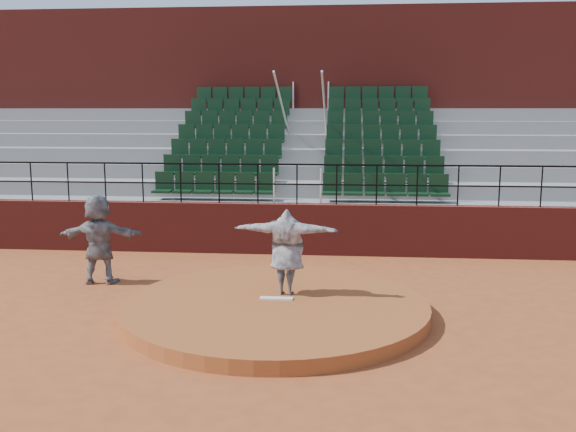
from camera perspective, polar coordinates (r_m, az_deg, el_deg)
The scene contains 9 objects.
ground at distance 11.72m, azimuth -1.12°, elevation -8.79°, with size 90.00×90.00×0.00m, color #9C4B23.
pitchers_mound at distance 11.68m, azimuth -1.12°, elevation -8.20°, with size 5.50×5.50×0.25m, color #9F5023.
pitching_rubber at distance 11.78m, azimuth -1.04°, elevation -7.33°, with size 0.60×0.15×0.03m, color white.
boundary_wall at distance 16.39m, azimuth 0.79°, elevation -1.16°, with size 24.00×0.30×1.30m, color maroon.
wall_railing at distance 16.19m, azimuth 0.80°, elevation 3.65°, with size 24.04×0.05×1.03m.
seating_deck at distance 19.87m, azimuth 1.61°, elevation 3.02°, with size 24.00×5.97×4.63m.
press_box_facade at distance 23.69m, azimuth 2.24°, elevation 9.16°, with size 24.00×3.00×7.10m, color maroon.
pitcher at distance 11.93m, azimuth -0.11°, elevation -3.20°, with size 1.97×0.54×1.60m, color black.
fielder at distance 14.16m, azimuth -16.45°, elevation -1.96°, with size 1.78×0.57×1.92m, color black.
Camera 1 is at (1.23, -11.06, 3.67)m, focal length 40.00 mm.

